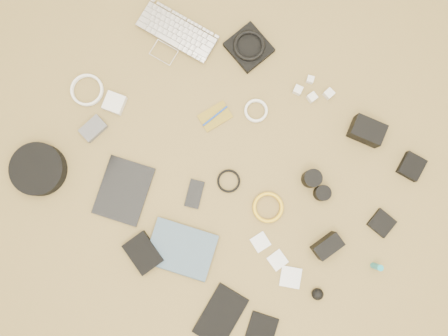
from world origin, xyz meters
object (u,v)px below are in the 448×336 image
Objects in this scene: dslr_camera at (367,131)px; headphone_case at (38,169)px; paperback at (174,273)px; tablet at (124,191)px; phone at (195,194)px; laptop at (172,41)px.

dslr_camera is 1.33m from headphone_case.
headphone_case is 0.68m from paperback.
paperback is (0.36, -0.15, 0.01)m from tablet.
tablet is 2.18× the size of phone.
headphone_case reaches higher than laptop.
phone is at bearing 26.26° from headphone_case.
laptop is 0.88m from dslr_camera.
headphone_case reaches higher than tablet.
headphone_case is at bearing -176.46° from tablet.
dslr_camera reaches higher than laptop.
dslr_camera is 0.52× the size of tablet.
tablet is at bearing -168.87° from phone.
phone is 0.63m from headphone_case.
laptop is at bearing 177.88° from dslr_camera.
headphone_case is (-0.33, -0.13, 0.02)m from tablet.
phone is 0.45× the size of paperback.
dslr_camera reaches higher than phone.
headphone_case is at bearing 70.51° from paperback.
laptop reaches higher than phone.
tablet is 0.35m from headphone_case.
paperback reaches higher than tablet.
dslr_camera is (0.87, 0.14, 0.02)m from laptop.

